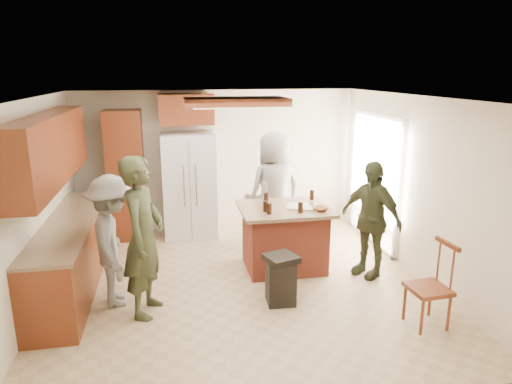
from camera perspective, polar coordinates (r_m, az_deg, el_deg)
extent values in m
plane|color=tan|center=(6.35, -2.01, -11.43)|extent=(5.00, 5.00, 0.00)
plane|color=white|center=(5.70, -2.24, 11.71)|extent=(5.00, 5.00, 0.00)
plane|color=beige|center=(8.32, -4.77, 3.99)|extent=(5.00, 0.00, 5.00)
plane|color=beige|center=(3.60, 4.11, -10.91)|extent=(5.00, 0.00, 5.00)
plane|color=beige|center=(6.07, -26.16, -1.63)|extent=(0.00, 5.00, 5.00)
plane|color=beige|center=(6.74, 19.38, 0.60)|extent=(0.00, 5.00, 5.00)
cube|color=white|center=(7.80, 14.78, 1.31)|extent=(0.02, 1.60, 2.10)
cube|color=white|center=(7.80, 14.64, 1.31)|extent=(0.08, 1.72, 2.10)
cube|color=maroon|center=(5.90, -2.54, 11.23)|extent=(1.30, 0.70, 0.10)
cube|color=white|center=(5.91, -2.53, 10.65)|extent=(1.10, 0.50, 0.02)
cube|color=olive|center=(8.86, 23.26, -5.25)|extent=(3.00, 3.00, 0.10)
cube|color=#593319|center=(9.45, 25.43, 2.36)|extent=(1.40, 1.60, 2.00)
imported|color=#31361F|center=(5.46, -13.89, -5.50)|extent=(0.69, 0.81, 1.91)
imported|color=gray|center=(7.53, 1.24, -0.87)|extent=(0.83, 0.61, 1.54)
imported|color=gray|center=(7.43, 2.37, 0.33)|extent=(1.07, 0.86, 1.90)
imported|color=#323821|center=(6.54, 14.10, -3.31)|extent=(0.91, 1.08, 1.65)
imported|color=gray|center=(5.83, -17.39, -5.87)|extent=(0.63, 1.11, 1.63)
cube|color=maroon|center=(6.62, -21.96, -7.29)|extent=(0.60, 3.00, 0.88)
cube|color=#846B4C|center=(6.47, -22.36, -3.50)|extent=(0.64, 3.00, 0.04)
cube|color=maroon|center=(6.27, -24.35, 4.95)|extent=(0.35, 3.00, 0.85)
cube|color=maroon|center=(8.05, -15.91, 2.00)|extent=(0.60, 0.60, 2.20)
cube|color=maroon|center=(7.86, -8.73, 10.23)|extent=(0.90, 0.60, 0.50)
cube|color=white|center=(7.99, -8.35, 0.85)|extent=(0.90, 0.72, 1.80)
cube|color=gray|center=(7.63, -8.21, 0.20)|extent=(0.01, 0.01, 1.71)
cylinder|color=silver|center=(7.58, -8.98, 0.77)|extent=(0.02, 0.02, 0.70)
cylinder|color=silver|center=(7.59, -7.47, 0.85)|extent=(0.02, 0.02, 0.70)
cube|color=#A9402B|center=(6.69, 3.55, -5.94)|extent=(1.10, 0.85, 0.88)
cube|color=#80644A|center=(6.54, 3.61, -2.13)|extent=(1.28, 1.03, 0.05)
cube|color=silver|center=(6.55, 5.84, -1.83)|extent=(0.53, 0.46, 0.02)
imported|color=brown|center=(6.42, 8.07, -2.09)|extent=(0.27, 0.27, 0.05)
cylinder|color=black|center=(6.20, 1.67, -2.11)|extent=(0.07, 0.07, 0.15)
cylinder|color=black|center=(6.71, 1.29, -0.78)|extent=(0.07, 0.07, 0.15)
cylinder|color=black|center=(6.94, 7.02, -0.34)|extent=(0.07, 0.07, 0.15)
cylinder|color=black|center=(6.28, 5.58, -1.93)|extent=(0.07, 0.07, 0.15)
cylinder|color=black|center=(6.31, 1.19, -1.80)|extent=(0.07, 0.07, 0.15)
cube|color=black|center=(5.79, 3.10, -11.17)|extent=(0.36, 0.36, 0.55)
cube|color=black|center=(5.66, 3.15, -8.30)|extent=(0.46, 0.46, 0.08)
cube|color=maroon|center=(5.57, 20.72, -11.26)|extent=(0.45, 0.45, 0.05)
cylinder|color=maroon|center=(5.46, 20.03, -14.45)|extent=(0.04, 0.04, 0.44)
cylinder|color=maroon|center=(5.65, 22.96, -13.73)|extent=(0.04, 0.04, 0.44)
cylinder|color=maroon|center=(5.71, 18.08, -12.95)|extent=(0.04, 0.04, 0.44)
cylinder|color=maroon|center=(5.89, 20.93, -12.33)|extent=(0.04, 0.04, 0.44)
cube|color=maroon|center=(5.48, 22.85, -6.00)|extent=(0.07, 0.40, 0.05)
cylinder|color=maroon|center=(5.49, 23.34, -8.86)|extent=(0.03, 0.03, 0.50)
cylinder|color=maroon|center=(5.66, 21.86, -7.97)|extent=(0.03, 0.03, 0.50)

